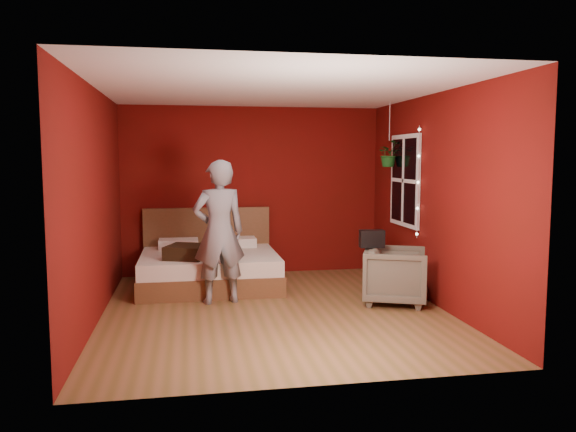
{
  "coord_description": "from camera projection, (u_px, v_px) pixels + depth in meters",
  "views": [
    {
      "loc": [
        -0.99,
        -6.46,
        1.82
      ],
      "look_at": [
        0.24,
        0.4,
        1.09
      ],
      "focal_mm": 35.0,
      "sensor_mm": 36.0,
      "label": 1
    }
  ],
  "objects": [
    {
      "name": "fairy_lights",
      "position": [
        418.0,
        182.0,
        7.24
      ],
      "size": [
        0.04,
        0.04,
        1.45
      ],
      "color": "silver",
      "rests_on": "room_walls"
    },
    {
      "name": "room_walls",
      "position": [
        274.0,
        170.0,
        6.51
      ],
      "size": [
        4.04,
        4.54,
        2.62
      ],
      "color": "#620B0A",
      "rests_on": "ground"
    },
    {
      "name": "floor",
      "position": [
        274.0,
        311.0,
        6.69
      ],
      "size": [
        4.5,
        4.5,
        0.0
      ],
      "primitive_type": "plane",
      "color": "brown",
      "rests_on": "ground"
    },
    {
      "name": "hanging_plant",
      "position": [
        389.0,
        154.0,
        8.02
      ],
      "size": [
        0.36,
        0.32,
        0.92
      ],
      "color": "silver",
      "rests_on": "room_walls"
    },
    {
      "name": "handbag",
      "position": [
        372.0,
        239.0,
        7.0
      ],
      "size": [
        0.32,
        0.18,
        0.22
      ],
      "primitive_type": "cube",
      "rotation": [
        0.0,
        0.0,
        -0.1
      ],
      "color": "black",
      "rests_on": "armchair"
    },
    {
      "name": "person",
      "position": [
        219.0,
        232.0,
        6.98
      ],
      "size": [
        0.72,
        0.54,
        1.79
      ],
      "primitive_type": "imported",
      "rotation": [
        0.0,
        0.0,
        3.32
      ],
      "color": "gray",
      "rests_on": "ground"
    },
    {
      "name": "window",
      "position": [
        405.0,
        181.0,
        7.76
      ],
      "size": [
        0.05,
        0.97,
        1.27
      ],
      "color": "white",
      "rests_on": "room_walls"
    },
    {
      "name": "bed",
      "position": [
        209.0,
        266.0,
        7.98
      ],
      "size": [
        1.91,
        1.63,
        1.05
      ],
      "color": "brown",
      "rests_on": "ground"
    },
    {
      "name": "armchair",
      "position": [
        396.0,
        276.0,
        7.0
      ],
      "size": [
        1.0,
        0.98,
        0.7
      ],
      "primitive_type": "imported",
      "rotation": [
        0.0,
        0.0,
        1.19
      ],
      "color": "#676151",
      "rests_on": "ground"
    },
    {
      "name": "throw_pillow",
      "position": [
        187.0,
        252.0,
        7.47
      ],
      "size": [
        0.65,
        0.65,
        0.18
      ],
      "primitive_type": "cube",
      "rotation": [
        0.0,
        0.0,
        -0.36
      ],
      "color": "#301F10",
      "rests_on": "bed"
    }
  ]
}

